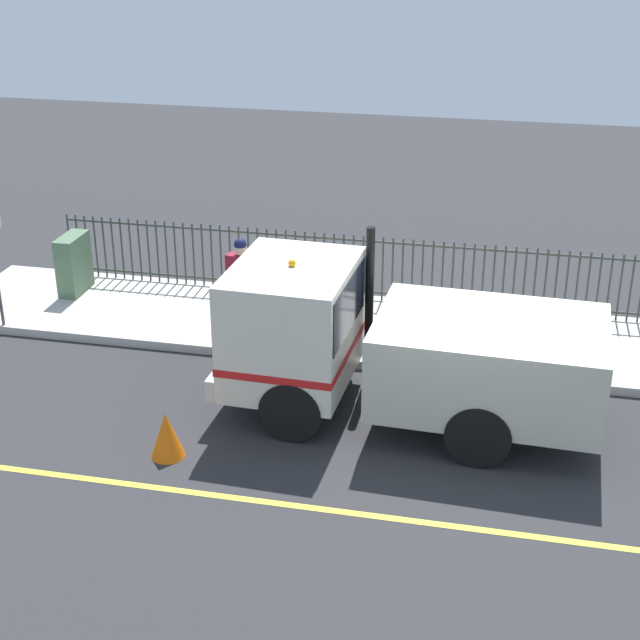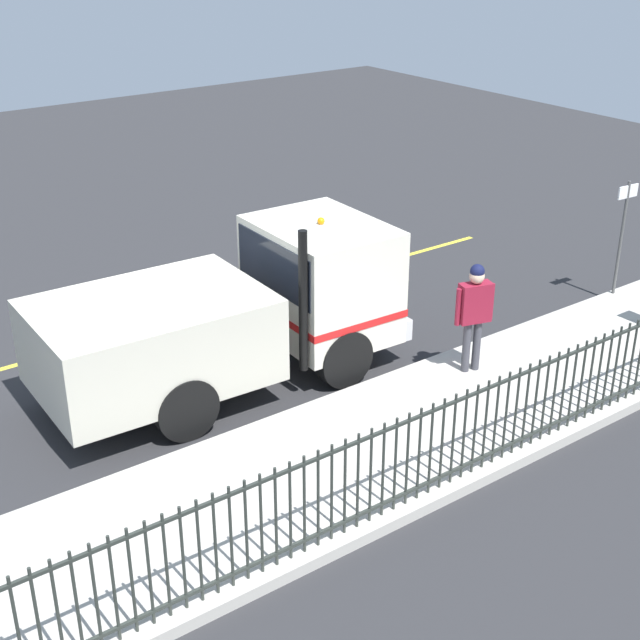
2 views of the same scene
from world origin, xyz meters
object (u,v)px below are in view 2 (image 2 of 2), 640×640
(traffic_cone, at_px, (321,282))
(street_sign, at_px, (623,224))
(worker_standing, at_px, (475,307))
(work_truck, at_px, (246,305))

(traffic_cone, bearing_deg, street_sign, 53.05)
(worker_standing, relative_size, traffic_cone, 2.55)
(worker_standing, distance_m, street_sign, 4.54)
(work_truck, distance_m, street_sign, 7.53)
(work_truck, relative_size, traffic_cone, 8.25)
(worker_standing, bearing_deg, street_sign, -156.23)
(work_truck, bearing_deg, worker_standing, 55.65)
(work_truck, distance_m, worker_standing, 3.59)
(worker_standing, height_order, traffic_cone, worker_standing)
(work_truck, xyz_separation_m, traffic_cone, (-1.87, 2.84, -0.94))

